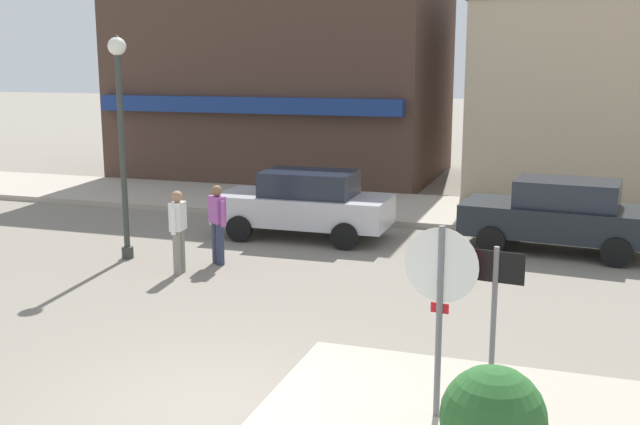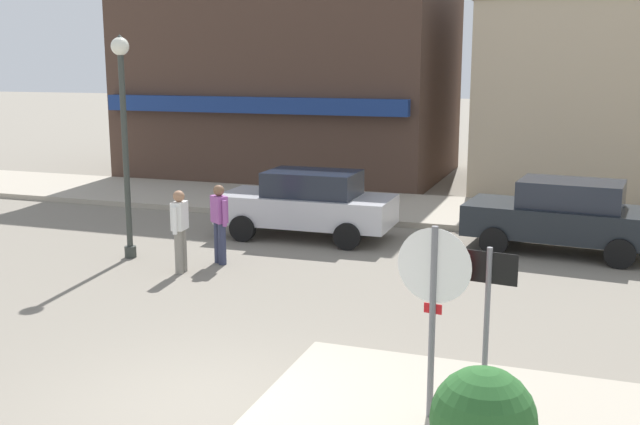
{
  "view_description": "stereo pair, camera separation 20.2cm",
  "coord_description": "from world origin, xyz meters",
  "px_view_note": "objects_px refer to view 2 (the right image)",
  "views": [
    {
      "loc": [
        3.87,
        -7.26,
        3.98
      ],
      "look_at": [
        -0.07,
        4.5,
        1.5
      ],
      "focal_mm": 42.0,
      "sensor_mm": 36.0,
      "label": 1
    },
    {
      "loc": [
        4.06,
        -7.2,
        3.98
      ],
      "look_at": [
        -0.07,
        4.5,
        1.5
      ],
      "focal_mm": 42.0,
      "sensor_mm": 36.0,
      "label": 2
    }
  ],
  "objects_px": {
    "lamp_post": "(124,115)",
    "parked_car_nearest": "(308,203)",
    "one_way_sign": "(487,318)",
    "stop_sign": "(433,298)",
    "pedestrian_crossing_near": "(219,222)",
    "pedestrian_crossing_far": "(180,229)",
    "parked_car_second": "(564,215)"
  },
  "relations": [
    {
      "from": "one_way_sign",
      "to": "pedestrian_crossing_near",
      "type": "height_order",
      "value": "one_way_sign"
    },
    {
      "from": "pedestrian_crossing_far",
      "to": "parked_car_second",
      "type": "bearing_deg",
      "value": 30.68
    },
    {
      "from": "one_way_sign",
      "to": "parked_car_second",
      "type": "relative_size",
      "value": 0.51
    },
    {
      "from": "lamp_post",
      "to": "parked_car_nearest",
      "type": "relative_size",
      "value": 1.13
    },
    {
      "from": "one_way_sign",
      "to": "lamp_post",
      "type": "bearing_deg",
      "value": 146.54
    },
    {
      "from": "one_way_sign",
      "to": "pedestrian_crossing_far",
      "type": "bearing_deg",
      "value": 144.16
    },
    {
      "from": "parked_car_nearest",
      "to": "lamp_post",
      "type": "bearing_deg",
      "value": -134.1
    },
    {
      "from": "lamp_post",
      "to": "pedestrian_crossing_far",
      "type": "height_order",
      "value": "lamp_post"
    },
    {
      "from": "one_way_sign",
      "to": "lamp_post",
      "type": "distance_m",
      "value": 9.64
    },
    {
      "from": "parked_car_nearest",
      "to": "parked_car_second",
      "type": "distance_m",
      "value": 5.64
    },
    {
      "from": "one_way_sign",
      "to": "parked_car_nearest",
      "type": "distance_m",
      "value": 9.64
    },
    {
      "from": "parked_car_second",
      "to": "parked_car_nearest",
      "type": "bearing_deg",
      "value": -174.98
    },
    {
      "from": "lamp_post",
      "to": "pedestrian_crossing_near",
      "type": "height_order",
      "value": "lamp_post"
    },
    {
      "from": "parked_car_second",
      "to": "pedestrian_crossing_far",
      "type": "xyz_separation_m",
      "value": [
        -6.91,
        -4.1,
        0.06
      ]
    },
    {
      "from": "parked_car_second",
      "to": "pedestrian_crossing_far",
      "type": "relative_size",
      "value": 2.58
    },
    {
      "from": "lamp_post",
      "to": "parked_car_second",
      "type": "height_order",
      "value": "lamp_post"
    },
    {
      "from": "lamp_post",
      "to": "parked_car_second",
      "type": "xyz_separation_m",
      "value": [
        8.48,
        3.45,
        -2.15
      ]
    },
    {
      "from": "stop_sign",
      "to": "lamp_post",
      "type": "bearing_deg",
      "value": 144.17
    },
    {
      "from": "lamp_post",
      "to": "pedestrian_crossing_near",
      "type": "xyz_separation_m",
      "value": [
        1.99,
        0.19,
        -2.09
      ]
    },
    {
      "from": "stop_sign",
      "to": "one_way_sign",
      "type": "distance_m",
      "value": 0.6
    },
    {
      "from": "stop_sign",
      "to": "parked_car_nearest",
      "type": "relative_size",
      "value": 0.57
    },
    {
      "from": "lamp_post",
      "to": "stop_sign",
      "type": "bearing_deg",
      "value": -35.83
    },
    {
      "from": "stop_sign",
      "to": "parked_car_second",
      "type": "relative_size",
      "value": 0.55
    },
    {
      "from": "pedestrian_crossing_near",
      "to": "parked_car_nearest",
      "type": "bearing_deg",
      "value": 72.53
    },
    {
      "from": "lamp_post",
      "to": "parked_car_second",
      "type": "relative_size",
      "value": 1.09
    },
    {
      "from": "one_way_sign",
      "to": "parked_car_nearest",
      "type": "height_order",
      "value": "one_way_sign"
    },
    {
      "from": "stop_sign",
      "to": "pedestrian_crossing_near",
      "type": "xyz_separation_m",
      "value": [
        -5.37,
        5.5,
        -0.65
      ]
    },
    {
      "from": "parked_car_nearest",
      "to": "pedestrian_crossing_near",
      "type": "xyz_separation_m",
      "value": [
        -0.87,
        -2.76,
        0.06
      ]
    },
    {
      "from": "stop_sign",
      "to": "one_way_sign",
      "type": "xyz_separation_m",
      "value": [
        0.57,
        0.08,
        -0.19
      ]
    },
    {
      "from": "parked_car_second",
      "to": "pedestrian_crossing_near",
      "type": "relative_size",
      "value": 2.58
    },
    {
      "from": "parked_car_nearest",
      "to": "pedestrian_crossing_far",
      "type": "bearing_deg",
      "value": -109.61
    },
    {
      "from": "parked_car_nearest",
      "to": "parked_car_second",
      "type": "xyz_separation_m",
      "value": [
        5.62,
        0.49,
        0.0
      ]
    }
  ]
}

